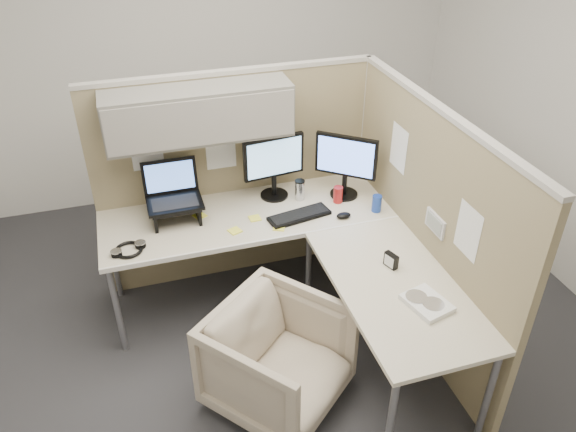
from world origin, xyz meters
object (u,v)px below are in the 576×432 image
object	(u,v)px
monitor_left	(274,162)
office_chair	(278,355)
keyboard	(299,216)
desk	(297,247)

from	to	relation	value
monitor_left	office_chair	bearing A→B (deg)	-111.74
office_chair	keyboard	bearing A→B (deg)	24.75
office_chair	monitor_left	distance (m)	1.35
office_chair	monitor_left	bearing A→B (deg)	35.13
desk	keyboard	distance (m)	0.29
desk	monitor_left	bearing A→B (deg)	88.63
desk	office_chair	world-z (taller)	desk
office_chair	keyboard	world-z (taller)	keyboard
desk	monitor_left	world-z (taller)	monitor_left
monitor_left	keyboard	size ratio (longest dim) A/B	1.08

